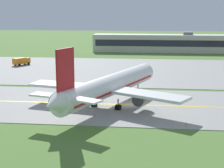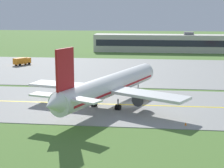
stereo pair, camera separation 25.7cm
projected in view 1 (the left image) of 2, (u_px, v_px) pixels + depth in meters
ground_plane at (128, 105)px, 72.56m from camera, size 500.00×500.00×0.00m
taxiway_strip at (128, 105)px, 72.55m from camera, size 240.00×28.00×0.10m
apron_pad at (170, 71)px, 112.33m from camera, size 140.00×52.00×0.10m
taxiway_centreline at (128, 105)px, 72.54m from camera, size 220.00×0.60×0.01m
airplane_lead at (110, 86)px, 70.61m from camera, size 31.40×38.10×12.70m
service_truck_fuel at (21, 61)px, 123.18m from camera, size 4.96×6.16×2.60m
terminal_building at (160, 43)px, 162.18m from camera, size 58.83×9.53×8.77m
traffic_cone_near_edge at (186, 124)px, 59.74m from camera, size 0.44×0.44×0.60m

